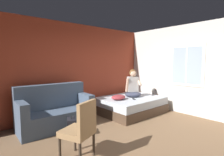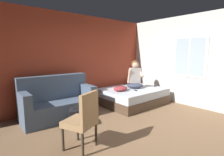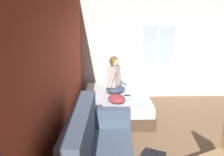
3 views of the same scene
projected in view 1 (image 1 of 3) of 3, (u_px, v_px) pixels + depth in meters
The scene contains 10 objects.
ground_plane at pixel (139, 145), 3.36m from camera, with size 40.00×40.00×0.00m, color brown.
wall_back_accent at pixel (73, 70), 5.19m from camera, with size 10.22×0.16×2.70m, color #993823.
wall_side_with_window at pixel (201, 70), 4.98m from camera, with size 0.19×6.43×2.70m.
bed at pixel (130, 105), 5.49m from camera, with size 1.92×1.53×0.48m.
couch at pixel (55, 111), 4.23m from camera, with size 1.73×0.88×1.04m.
side_chair at pixel (81, 128), 2.81m from camera, with size 0.61×0.61×0.98m.
person_seated at pixel (133, 86), 5.54m from camera, with size 0.67×0.63×0.88m.
backpack at pixel (72, 128), 3.70m from camera, with size 0.32×0.35×0.46m.
throw_pillow at pixel (118, 97), 5.14m from camera, with size 0.48×0.36×0.14m, color #993338.
cell_phone at pixel (134, 99), 5.20m from camera, with size 0.07×0.14×0.01m, color black.
Camera 1 is at (-2.50, -2.10, 1.60)m, focal length 28.00 mm.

